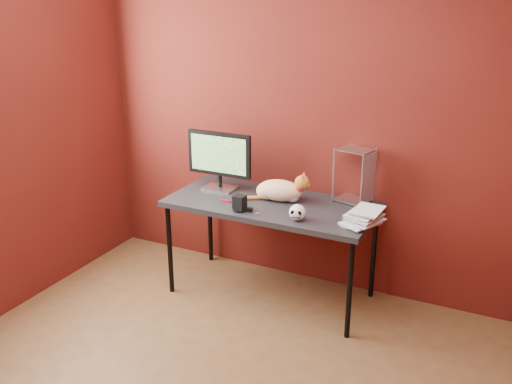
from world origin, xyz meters
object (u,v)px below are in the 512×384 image
at_px(desk, 271,209).
at_px(book_stack, 358,132).
at_px(cat, 280,190).
at_px(monitor, 219,158).
at_px(skull_mug, 297,212).
at_px(speaker, 240,204).

bearing_deg(desk, book_stack, -7.39).
height_order(cat, book_stack, book_stack).
bearing_deg(desk, monitor, 170.37).
xyz_separation_m(cat, skull_mug, (0.25, -0.29, -0.02)).
bearing_deg(book_stack, cat, 166.71).
distance_m(skull_mug, book_stack, 0.66).
relative_size(skull_mug, speaker, 1.02).
distance_m(skull_mug, speaker, 0.42).
bearing_deg(desk, skull_mug, -38.49).
bearing_deg(speaker, book_stack, 17.66).
bearing_deg(monitor, book_stack, -8.73).
distance_m(desk, monitor, 0.56).
xyz_separation_m(monitor, speaker, (0.34, -0.33, -0.20)).
bearing_deg(monitor, cat, -2.92).
relative_size(desk, speaker, 13.34).
bearing_deg(speaker, skull_mug, 7.26).
distance_m(cat, speaker, 0.35).
height_order(monitor, skull_mug, monitor).
distance_m(monitor, skull_mug, 0.85).
height_order(monitor, book_stack, book_stack).
height_order(desk, skull_mug, skull_mug).
bearing_deg(skull_mug, monitor, 146.93).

